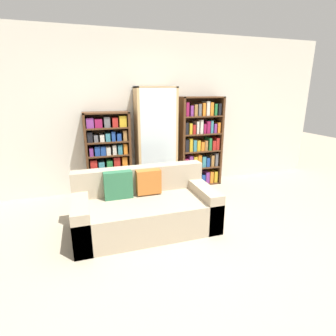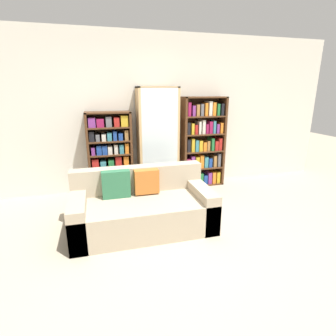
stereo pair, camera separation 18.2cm
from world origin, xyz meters
name	(u,v)px [view 1 (the left image)]	position (x,y,z in m)	size (l,w,h in m)	color
ground_plane	(197,251)	(0.00, 0.00, 0.00)	(16.00, 16.00, 0.00)	tan
wall_back	(148,114)	(0.00, 2.27, 1.35)	(7.03, 0.06, 2.70)	silver
couch	(145,208)	(-0.44, 0.71, 0.27)	(1.78, 0.89, 0.76)	tan
bookshelf_left	(109,155)	(-0.75, 2.06, 0.69)	(0.74, 0.32, 1.41)	#4C2D19
display_cabinet	(156,140)	(0.08, 2.05, 0.90)	(0.70, 0.36, 1.81)	tan
bookshelf_right	(200,144)	(0.94, 2.06, 0.79)	(0.80, 0.32, 1.64)	#4C2D19
wine_bottle	(195,184)	(0.67, 1.63, 0.17)	(0.08, 0.08, 0.41)	#143819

